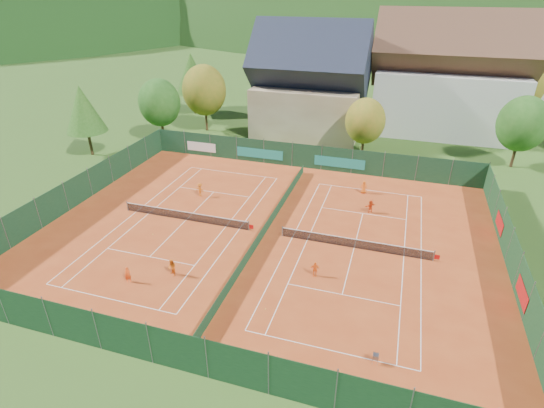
{
  "coord_description": "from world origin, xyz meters",
  "views": [
    {
      "loc": [
        10.38,
        -31.07,
        20.19
      ],
      "look_at": [
        0.0,
        2.0,
        2.0
      ],
      "focal_mm": 28.0,
      "sensor_mm": 36.0,
      "label": 1
    }
  ],
  "objects_px": {
    "hotel_block_b": "(542,82)",
    "player_right_far_b": "(370,206)",
    "ball_hopper": "(376,356)",
    "player_left_near": "(128,275)",
    "hotel_block_a": "(448,82)",
    "player_left_far": "(200,190)",
    "chalet": "(310,87)",
    "player_left_mid": "(172,268)",
    "player_right_far_a": "(364,187)",
    "player_right_near": "(315,269)"
  },
  "relations": [
    {
      "from": "hotel_block_b",
      "to": "player_right_far_b",
      "type": "xyz_separation_m",
      "value": [
        -21.39,
        -37.14,
        -5.96
      ]
    },
    {
      "from": "ball_hopper",
      "to": "player_left_near",
      "type": "relative_size",
      "value": 0.61
    },
    {
      "from": "player_right_far_b",
      "to": "hotel_block_a",
      "type": "bearing_deg",
      "value": -146.53
    },
    {
      "from": "hotel_block_a",
      "to": "player_right_far_b",
      "type": "distance_m",
      "value": 30.81
    },
    {
      "from": "hotel_block_b",
      "to": "player_left_near",
      "type": "relative_size",
      "value": 13.19
    },
    {
      "from": "hotel_block_b",
      "to": "player_left_far",
      "type": "relative_size",
      "value": 11.7
    },
    {
      "from": "hotel_block_a",
      "to": "player_right_far_b",
      "type": "relative_size",
      "value": 16.4
    },
    {
      "from": "chalet",
      "to": "player_left_mid",
      "type": "distance_m",
      "value": 38.54
    },
    {
      "from": "player_left_far",
      "to": "player_right_far_a",
      "type": "height_order",
      "value": "player_left_far"
    },
    {
      "from": "player_left_near",
      "to": "player_left_far",
      "type": "height_order",
      "value": "player_left_far"
    },
    {
      "from": "hotel_block_a",
      "to": "player_right_far_b",
      "type": "height_order",
      "value": "hotel_block_a"
    },
    {
      "from": "player_left_far",
      "to": "player_right_near",
      "type": "bearing_deg",
      "value": 149.01
    },
    {
      "from": "player_left_far",
      "to": "player_right_far_a",
      "type": "distance_m",
      "value": 17.48
    },
    {
      "from": "chalet",
      "to": "ball_hopper",
      "type": "height_order",
      "value": "chalet"
    },
    {
      "from": "player_left_near",
      "to": "player_right_near",
      "type": "xyz_separation_m",
      "value": [
        13.29,
        4.93,
        -0.01
      ]
    },
    {
      "from": "hotel_block_a",
      "to": "hotel_block_b",
      "type": "height_order",
      "value": "hotel_block_a"
    },
    {
      "from": "chalet",
      "to": "player_right_near",
      "type": "distance_m",
      "value": 36.36
    },
    {
      "from": "player_right_far_b",
      "to": "player_left_far",
      "type": "bearing_deg",
      "value": -36.7
    },
    {
      "from": "player_right_far_b",
      "to": "player_right_near",
      "type": "bearing_deg",
      "value": 33.23
    },
    {
      "from": "chalet",
      "to": "hotel_block_b",
      "type": "relative_size",
      "value": 0.94
    },
    {
      "from": "chalet",
      "to": "hotel_block_a",
      "type": "xyz_separation_m",
      "value": [
        19.0,
        6.0,
        0.76
      ]
    },
    {
      "from": "ball_hopper",
      "to": "player_left_near",
      "type": "bearing_deg",
      "value": 172.89
    },
    {
      "from": "chalet",
      "to": "player_right_far_a",
      "type": "height_order",
      "value": "chalet"
    },
    {
      "from": "hotel_block_a",
      "to": "hotel_block_b",
      "type": "relative_size",
      "value": 1.25
    },
    {
      "from": "player_left_near",
      "to": "player_right_far_a",
      "type": "height_order",
      "value": "player_right_far_a"
    },
    {
      "from": "hotel_block_b",
      "to": "hotel_block_a",
      "type": "bearing_deg",
      "value": -150.26
    },
    {
      "from": "player_left_far",
      "to": "player_right_far_b",
      "type": "height_order",
      "value": "player_left_far"
    },
    {
      "from": "ball_hopper",
      "to": "player_left_near",
      "type": "height_order",
      "value": "player_left_near"
    },
    {
      "from": "player_left_far",
      "to": "player_right_near",
      "type": "xyz_separation_m",
      "value": [
        14.56,
        -9.95,
        -0.1
      ]
    },
    {
      "from": "player_left_near",
      "to": "player_right_near",
      "type": "bearing_deg",
      "value": -11.52
    },
    {
      "from": "hotel_block_a",
      "to": "player_left_far",
      "type": "distance_m",
      "value": 40.25
    },
    {
      "from": "player_left_near",
      "to": "player_right_far_b",
      "type": "relative_size",
      "value": 1.0
    },
    {
      "from": "hotel_block_b",
      "to": "player_right_far_b",
      "type": "distance_m",
      "value": 43.27
    },
    {
      "from": "player_left_mid",
      "to": "player_right_far_a",
      "type": "distance_m",
      "value": 22.76
    },
    {
      "from": "chalet",
      "to": "ball_hopper",
      "type": "xyz_separation_m",
      "value": [
        13.86,
        -42.07,
        -6.07
      ]
    },
    {
      "from": "chalet",
      "to": "player_left_far",
      "type": "distance_m",
      "value": 26.24
    },
    {
      "from": "hotel_block_a",
      "to": "hotel_block_b",
      "type": "xyz_separation_m",
      "value": [
        14.0,
        8.0,
        -0.76
      ]
    },
    {
      "from": "chalet",
      "to": "player_left_mid",
      "type": "relative_size",
      "value": 11.26
    },
    {
      "from": "player_left_near",
      "to": "hotel_block_a",
      "type": "bearing_deg",
      "value": 30.75
    },
    {
      "from": "player_left_mid",
      "to": "player_left_far",
      "type": "relative_size",
      "value": 0.97
    },
    {
      "from": "player_left_near",
      "to": "player_right_far_b",
      "type": "bearing_deg",
      "value": 13.65
    },
    {
      "from": "ball_hopper",
      "to": "player_right_far_a",
      "type": "relative_size",
      "value": 0.56
    },
    {
      "from": "hotel_block_a",
      "to": "player_left_near",
      "type": "relative_size",
      "value": 16.49
    },
    {
      "from": "player_left_mid",
      "to": "player_right_near",
      "type": "xyz_separation_m",
      "value": [
        10.51,
        3.22,
        -0.08
      ]
    },
    {
      "from": "player_left_far",
      "to": "hotel_block_a",
      "type": "bearing_deg",
      "value": -125.6
    },
    {
      "from": "ball_hopper",
      "to": "player_left_far",
      "type": "height_order",
      "value": "player_left_far"
    },
    {
      "from": "player_left_far",
      "to": "player_right_far_a",
      "type": "relative_size",
      "value": 1.04
    },
    {
      "from": "chalet",
      "to": "player_left_near",
      "type": "distance_m",
      "value": 40.47
    },
    {
      "from": "ball_hopper",
      "to": "player_left_mid",
      "type": "xyz_separation_m",
      "value": [
        -15.77,
        4.03,
        0.16
      ]
    },
    {
      "from": "hotel_block_a",
      "to": "player_right_far_a",
      "type": "distance_m",
      "value": 27.2
    }
  ]
}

